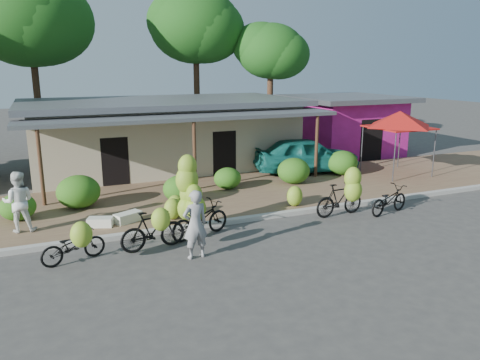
% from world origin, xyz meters
% --- Properties ---
extents(ground, '(100.00, 100.00, 0.00)m').
position_xyz_m(ground, '(0.00, 0.00, 0.00)').
color(ground, '#3E3C3A').
rests_on(ground, ground).
extents(sidewalk, '(60.00, 6.00, 0.12)m').
position_xyz_m(sidewalk, '(0.00, 5.00, 0.06)').
color(sidewalk, olive).
rests_on(sidewalk, ground).
extents(curb, '(60.00, 0.25, 0.15)m').
position_xyz_m(curb, '(0.00, 2.00, 0.07)').
color(curb, '#A8A399').
rests_on(curb, ground).
extents(shop_main, '(13.00, 8.50, 3.35)m').
position_xyz_m(shop_main, '(0.00, 10.93, 1.72)').
color(shop_main, '#B9AC8C').
rests_on(shop_main, ground).
extents(shop_pink, '(6.00, 6.00, 3.25)m').
position_xyz_m(shop_pink, '(10.50, 10.99, 1.67)').
color(shop_pink, '#CC1F94').
rests_on(shop_pink, ground).
extents(tree_far_center, '(6.22, 6.19, 9.77)m').
position_xyz_m(tree_far_center, '(-5.69, 16.11, 7.40)').
color(tree_far_center, '#523221').
rests_on(tree_far_center, ground).
extents(tree_center_right, '(5.51, 5.41, 9.34)m').
position_xyz_m(tree_center_right, '(3.31, 16.61, 7.27)').
color(tree_center_right, '#523221').
rests_on(tree_center_right, ground).
extents(tree_near_right, '(4.24, 4.05, 7.44)m').
position_xyz_m(tree_near_right, '(7.31, 14.61, 5.85)').
color(tree_near_right, '#523221').
rests_on(tree_near_right, ground).
extents(hedge_0, '(1.12, 1.01, 0.87)m').
position_xyz_m(hedge_0, '(-6.38, 4.65, 0.56)').
color(hedge_0, '#175212').
rests_on(hedge_0, sidewalk).
extents(hedge_1, '(1.48, 1.33, 1.15)m').
position_xyz_m(hedge_1, '(-4.48, 5.29, 0.70)').
color(hedge_1, '#175212').
rests_on(hedge_1, sidewalk).
extents(hedge_2, '(1.25, 1.13, 0.98)m').
position_xyz_m(hedge_2, '(-1.03, 4.63, 0.61)').
color(hedge_2, '#175212').
rests_on(hedge_2, sidewalk).
extents(hedge_3, '(1.11, 1.00, 0.87)m').
position_xyz_m(hedge_3, '(1.21, 5.65, 0.55)').
color(hedge_3, '#175212').
rests_on(hedge_3, sidewalk).
extents(hedge_4, '(1.39, 1.25, 1.08)m').
position_xyz_m(hedge_4, '(4.08, 5.39, 0.66)').
color(hedge_4, '#175212').
rests_on(hedge_4, sidewalk).
extents(hedge_5, '(1.41, 1.26, 1.10)m').
position_xyz_m(hedge_5, '(6.91, 5.94, 0.67)').
color(hedge_5, '#175212').
rests_on(hedge_5, sidewalk).
extents(red_canopy, '(3.50, 3.50, 2.86)m').
position_xyz_m(red_canopy, '(9.23, 5.11, 2.61)').
color(red_canopy, '#59595E').
rests_on(red_canopy, sidewalk).
extents(bike_far_left, '(1.78, 1.37, 1.26)m').
position_xyz_m(bike_far_left, '(-4.95, 0.70, 0.52)').
color(bike_far_left, black).
rests_on(bike_far_left, ground).
extents(bike_left, '(1.90, 1.23, 1.37)m').
position_xyz_m(bike_left, '(-2.88, 0.76, 0.61)').
color(bike_left, black).
rests_on(bike_left, ground).
extents(bike_center, '(2.13, 1.46, 2.40)m').
position_xyz_m(bike_center, '(-1.48, 1.46, 0.89)').
color(bike_center, black).
rests_on(bike_center, ground).
extents(bike_right, '(1.91, 1.23, 1.80)m').
position_xyz_m(bike_right, '(3.55, 1.14, 0.75)').
color(bike_right, black).
rests_on(bike_right, ground).
extents(bike_far_right, '(1.95, 1.09, 0.97)m').
position_xyz_m(bike_far_right, '(5.23, 0.84, 0.48)').
color(bike_far_right, black).
rests_on(bike_far_right, ground).
extents(loose_banana_a, '(0.58, 0.49, 0.73)m').
position_xyz_m(loose_banana_a, '(-1.65, 3.04, 0.48)').
color(loose_banana_a, '#89A228').
rests_on(loose_banana_a, sidewalk).
extents(loose_banana_b, '(0.56, 0.47, 0.70)m').
position_xyz_m(loose_banana_b, '(-1.82, 2.79, 0.47)').
color(loose_banana_b, '#89A228').
rests_on(loose_banana_b, sidewalk).
extents(loose_banana_c, '(0.58, 0.49, 0.72)m').
position_xyz_m(loose_banana_c, '(2.51, 2.53, 0.48)').
color(loose_banana_c, '#89A228').
rests_on(loose_banana_c, sidewalk).
extents(sack_near, '(0.94, 0.72, 0.30)m').
position_xyz_m(sack_near, '(-3.19, 3.10, 0.27)').
color(sack_near, silver).
rests_on(sack_near, sidewalk).
extents(sack_far, '(0.84, 0.62, 0.28)m').
position_xyz_m(sack_far, '(-4.05, 3.00, 0.26)').
color(sack_far, silver).
rests_on(sack_far, sidewalk).
extents(vendor, '(0.72, 0.51, 1.85)m').
position_xyz_m(vendor, '(-2.00, -0.19, 0.93)').
color(vendor, gray).
rests_on(vendor, ground).
extents(bystander, '(0.97, 0.80, 1.83)m').
position_xyz_m(bystander, '(-6.28, 3.48, 1.03)').
color(bystander, silver).
rests_on(bystander, sidewalk).
extents(teal_van, '(5.05, 2.70, 1.63)m').
position_xyz_m(teal_van, '(5.66, 7.00, 0.94)').
color(teal_van, '#17685F').
rests_on(teal_van, sidewalk).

